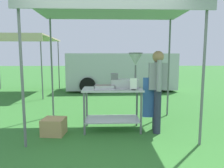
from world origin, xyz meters
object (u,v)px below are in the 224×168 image
(vendor, at_px, (157,87))
(van_silver, at_px, (121,71))
(stall_canopy, at_px, (112,11))
(menu_sign, at_px, (133,85))
(donut_cart, at_px, (112,100))
(donut_fryer, at_px, (128,74))
(neighbour_tent, at_px, (15,39))
(donut_tray, at_px, (105,88))
(supply_crate, at_px, (54,126))

(vendor, xyz_separation_m, van_silver, (-0.27, 5.57, -0.03))
(stall_canopy, xyz_separation_m, menu_sign, (0.40, -0.32, -1.42))
(stall_canopy, relative_size, menu_sign, 13.94)
(donut_cart, relative_size, donut_fryer, 1.66)
(stall_canopy, distance_m, neighbour_tent, 5.86)
(menu_sign, bearing_deg, donut_tray, 160.47)
(donut_cart, xyz_separation_m, menu_sign, (0.40, -0.22, 0.34))
(donut_cart, bearing_deg, vendor, -7.29)
(donut_tray, relative_size, supply_crate, 0.88)
(donut_cart, relative_size, vendor, 0.74)
(stall_canopy, bearing_deg, menu_sign, -39.16)
(supply_crate, relative_size, van_silver, 0.09)
(donut_fryer, bearing_deg, van_silver, 86.87)
(donut_tray, distance_m, neighbour_tent, 6.02)
(donut_cart, distance_m, menu_sign, 0.57)
(donut_cart, height_order, menu_sign, menu_sign)
(stall_canopy, height_order, donut_tray, stall_canopy)
(vendor, bearing_deg, neighbour_tent, 135.51)
(menu_sign, xyz_separation_m, neighbour_tent, (-4.24, 4.75, 1.32))
(supply_crate, bearing_deg, donut_tray, 10.65)
(donut_fryer, bearing_deg, neighbour_tent, 132.99)
(donut_tray, distance_m, vendor, 1.03)
(supply_crate, distance_m, van_silver, 5.98)
(donut_fryer, xyz_separation_m, supply_crate, (-1.45, -0.28, -0.98))
(menu_sign, distance_m, neighbour_tent, 6.50)
(donut_fryer, relative_size, supply_crate, 1.57)
(vendor, relative_size, supply_crate, 3.55)
(donut_tray, bearing_deg, van_silver, 82.08)
(stall_canopy, bearing_deg, donut_fryer, -6.37)
(vendor, distance_m, van_silver, 5.58)
(donut_cart, height_order, donut_fryer, donut_fryer)
(donut_fryer, bearing_deg, menu_sign, -74.47)
(donut_cart, distance_m, neighbour_tent, 6.16)
(donut_cart, relative_size, supply_crate, 2.62)
(supply_crate, relative_size, neighbour_tent, 0.15)
(donut_cart, relative_size, neighbour_tent, 0.39)
(menu_sign, relative_size, van_silver, 0.05)
(donut_tray, height_order, vendor, vendor)
(stall_canopy, xyz_separation_m, van_silver, (0.61, 5.36, -1.51))
(menu_sign, xyz_separation_m, supply_crate, (-1.53, 0.01, -0.80))
(vendor, bearing_deg, stall_canopy, 166.46)
(vendor, xyz_separation_m, supply_crate, (-2.01, -0.10, -0.74))
(stall_canopy, height_order, donut_cart, stall_canopy)
(van_silver, bearing_deg, donut_tray, -97.92)
(donut_tray, xyz_separation_m, neighbour_tent, (-3.69, 4.55, 1.39))
(supply_crate, xyz_separation_m, neighbour_tent, (-2.71, 4.74, 2.12))
(stall_canopy, height_order, donut_fryer, stall_canopy)
(stall_canopy, relative_size, van_silver, 0.64)
(menu_sign, bearing_deg, donut_fryer, 105.53)
(stall_canopy, xyz_separation_m, donut_tray, (-0.15, -0.13, -1.50))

